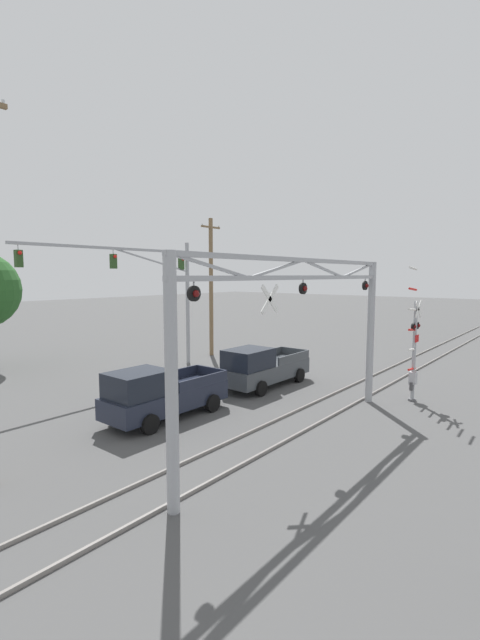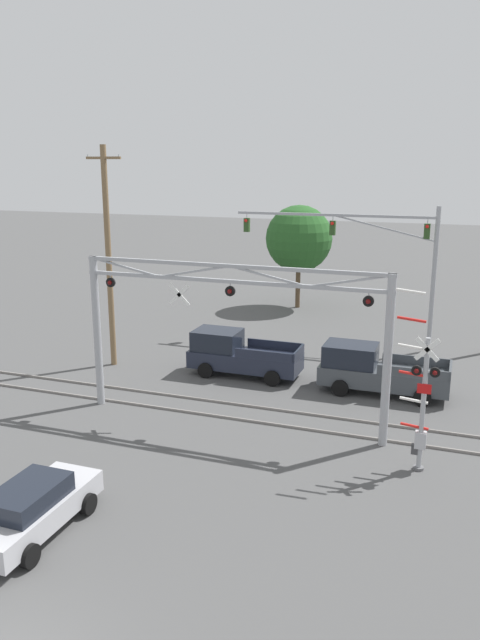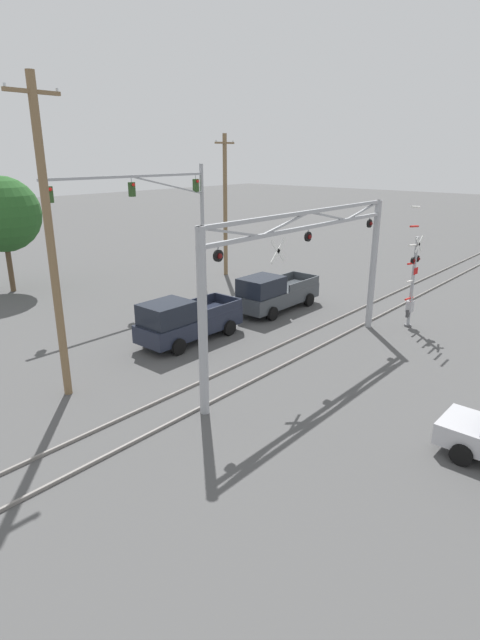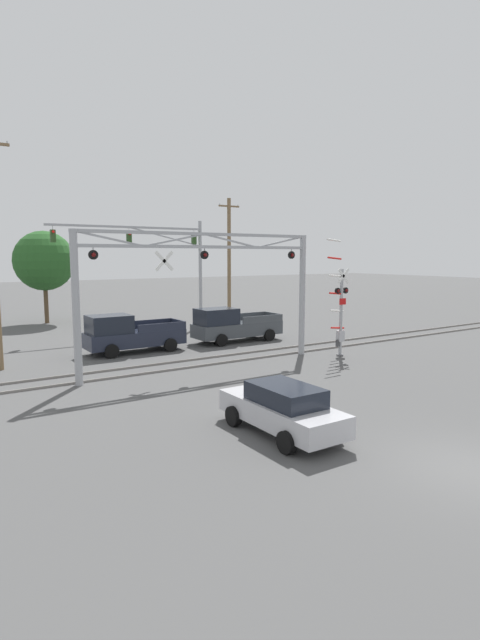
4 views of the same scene
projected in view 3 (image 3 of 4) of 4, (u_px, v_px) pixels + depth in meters
The scene contains 10 objects.
rail_track_near at pixel (297, 358), 21.00m from camera, with size 80.00×0.08×0.10m, color gray.
rail_track_far at pixel (270, 350), 21.89m from camera, with size 80.00×0.08×0.10m, color gray.
crossing_gantry at pixel (307, 267), 19.56m from camera, with size 11.91×0.31×6.20m.
crossing_signal_mast at pixel (412, 283), 24.27m from camera, with size 1.51×0.35×6.01m.
traffic_signal_span at pixel (171, 206), 29.74m from camera, with size 10.91×0.39×7.65m.
pickup_truck_lead at pixel (184, 321), 22.66m from camera, with size 5.25×2.11×2.09m.
pickup_truck_following at pixel (274, 293), 27.14m from camera, with size 5.51×2.11×2.09m.
utility_pole_left at pixel (51, 243), 16.31m from camera, with size 1.80×0.28×10.59m.
utility_pole_right at pixel (225, 205), 34.24m from camera, with size 1.80×0.28×9.51m.
background_tree_beyond_span at pixel (2, 214), 29.96m from camera, with size 4.52×4.52×7.04m.
Camera 3 is at (-16.24, 2.71, 8.22)m, focal length 28.00 mm.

